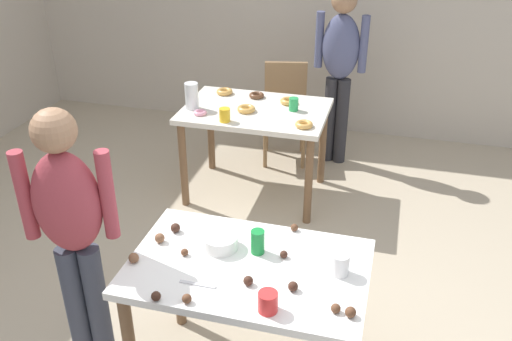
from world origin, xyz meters
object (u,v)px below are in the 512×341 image
at_px(person_adult_far, 340,62).
at_px(mixing_bowl, 220,242).
at_px(dining_table_far, 255,121).
at_px(chair_far_table, 285,106).
at_px(person_girl_near, 72,226).
at_px(dining_table_near, 248,283).
at_px(pitcher_far, 192,96).
at_px(soda_can, 258,242).

xyz_separation_m(person_adult_far, mixing_bowl, (-0.23, -2.53, -0.15)).
relative_size(dining_table_far, chair_far_table, 1.27).
xyz_separation_m(chair_far_table, person_girl_near, (-0.45, -2.70, 0.39)).
xyz_separation_m(dining_table_near, chair_far_table, (-0.39, 2.60, -0.14)).
height_order(person_adult_far, pitcher_far, person_adult_far).
relative_size(dining_table_near, pitcher_far, 5.49).
relative_size(dining_table_far, pitcher_far, 5.43).
bearing_deg(dining_table_far, person_girl_near, -100.64).
relative_size(dining_table_far, soda_can, 9.06).
bearing_deg(person_girl_near, pitcher_far, 93.17).
bearing_deg(mixing_bowl, pitcher_far, 115.19).
bearing_deg(soda_can, person_girl_near, -166.55).
relative_size(dining_table_far, person_girl_near, 0.75).
bearing_deg(dining_table_far, soda_can, -74.49).
bearing_deg(person_girl_near, mixing_bowl, 16.15).
relative_size(mixing_bowl, soda_can, 1.41).
bearing_deg(mixing_bowl, soda_can, 3.17).
relative_size(person_girl_near, mixing_bowl, 8.61).
bearing_deg(soda_can, mixing_bowl, -176.83).
bearing_deg(pitcher_far, person_adult_far, 41.24).
height_order(dining_table_far, chair_far_table, chair_far_table).
height_order(soda_can, pitcher_far, pitcher_far).
bearing_deg(pitcher_far, chair_far_table, 57.40).
distance_m(dining_table_near, mixing_bowl, 0.24).
distance_m(dining_table_near, person_girl_near, 0.88).
distance_m(dining_table_far, pitcher_far, 0.53).
distance_m(dining_table_far, soda_can, 1.84).
xyz_separation_m(dining_table_far, pitcher_far, (-0.47, -0.12, 0.21)).
bearing_deg(person_adult_far, person_girl_near, -108.37).
bearing_deg(person_adult_far, soda_can, -91.09).
distance_m(soda_can, pitcher_far, 1.90).
bearing_deg(dining_table_near, pitcher_far, 118.33).
bearing_deg(dining_table_near, person_adult_far, 88.53).
bearing_deg(dining_table_far, mixing_bowl, -80.25).
bearing_deg(soda_can, pitcher_far, 120.36).
xyz_separation_m(dining_table_far, chair_far_table, (0.08, 0.74, -0.15)).
bearing_deg(chair_far_table, mixing_bowl, -84.85).
xyz_separation_m(person_girl_near, pitcher_far, (-0.10, 1.84, -0.03)).
xyz_separation_m(person_girl_near, person_adult_far, (0.91, 2.73, 0.05)).
height_order(person_adult_far, soda_can, person_adult_far).
relative_size(person_adult_far, soda_can, 12.73).
relative_size(dining_table_far, person_adult_far, 0.71).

